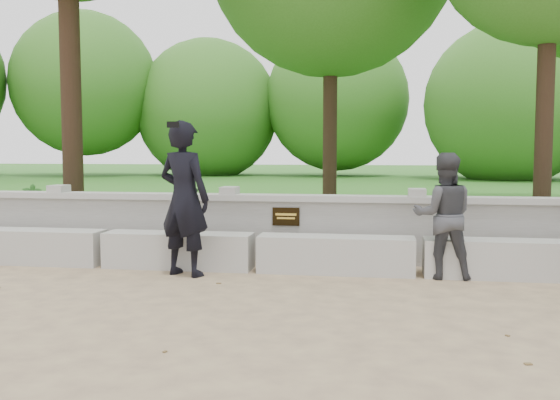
{
  "coord_description": "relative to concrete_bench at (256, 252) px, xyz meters",
  "views": [
    {
      "loc": [
        1.53,
        -5.65,
        1.51
      ],
      "look_at": [
        0.36,
        1.61,
        0.91
      ],
      "focal_mm": 40.0,
      "sensor_mm": 36.0,
      "label": 1
    }
  ],
  "objects": [
    {
      "name": "parapet_wall",
      "position": [
        0.0,
        0.7,
        0.24
      ],
      "size": [
        12.5,
        0.35,
        0.9
      ],
      "color": "#A3A19A",
      "rests_on": "ground"
    },
    {
      "name": "shrub_b",
      "position": [
        -0.98,
        1.4,
        0.32
      ],
      "size": [
        0.33,
        0.37,
        0.59
      ],
      "primitive_type": "imported",
      "rotation": [
        0.0,
        0.0,
        1.78
      ],
      "color": "#307227",
      "rests_on": "lawn"
    },
    {
      "name": "visitor_left",
      "position": [
        2.26,
        -0.1,
        0.51
      ],
      "size": [
        0.73,
        0.58,
        1.47
      ],
      "color": "#39393D",
      "rests_on": "ground"
    },
    {
      "name": "concrete_bench",
      "position": [
        0.0,
        0.0,
        0.0
      ],
      "size": [
        11.9,
        0.45,
        0.45
      ],
      "color": "#AEABA4",
      "rests_on": "ground"
    },
    {
      "name": "shrub_c",
      "position": [
        2.98,
        1.4,
        0.32
      ],
      "size": [
        0.71,
        0.71,
        0.6
      ],
      "primitive_type": "imported",
      "rotation": [
        0.0,
        0.0,
        3.87
      ],
      "color": "#307227",
      "rests_on": "lawn"
    },
    {
      "name": "man_main",
      "position": [
        -0.77,
        -0.44,
        0.7
      ],
      "size": [
        0.78,
        0.72,
        1.85
      ],
      "color": "black",
      "rests_on": "ground"
    },
    {
      "name": "ground",
      "position": [
        -0.0,
        -1.9,
        -0.22
      ],
      "size": [
        80.0,
        80.0,
        0.0
      ],
      "primitive_type": "plane",
      "color": "tan",
      "rests_on": "ground"
    },
    {
      "name": "shrub_a",
      "position": [
        -4.68,
        2.81,
        0.34
      ],
      "size": [
        0.4,
        0.35,
        0.63
      ],
      "primitive_type": "imported",
      "rotation": [
        0.0,
        0.0,
        0.44
      ],
      "color": "#307227",
      "rests_on": "lawn"
    },
    {
      "name": "lawn",
      "position": [
        -0.0,
        12.1,
        -0.1
      ],
      "size": [
        40.0,
        22.0,
        0.25
      ],
      "primitive_type": "cube",
      "color": "#23691A",
      "rests_on": "ground"
    }
  ]
}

